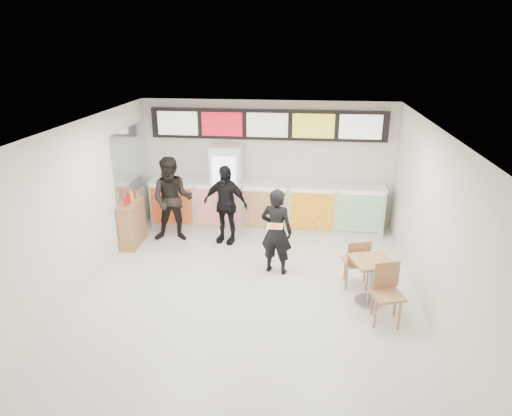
% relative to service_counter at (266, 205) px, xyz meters
% --- Properties ---
extents(floor, '(7.00, 7.00, 0.00)m').
position_rel_service_counter_xyz_m(floor, '(-0.00, -3.09, -0.57)').
color(floor, beige).
rests_on(floor, ground).
extents(ceiling, '(7.00, 7.00, 0.00)m').
position_rel_service_counter_xyz_m(ceiling, '(-0.00, -3.09, 2.43)').
color(ceiling, white).
rests_on(ceiling, wall_back).
extents(wall_back, '(6.00, 0.00, 6.00)m').
position_rel_service_counter_xyz_m(wall_back, '(-0.00, 0.41, 0.93)').
color(wall_back, silver).
rests_on(wall_back, floor).
extents(wall_left, '(0.00, 7.00, 7.00)m').
position_rel_service_counter_xyz_m(wall_left, '(-3.00, -3.09, 0.93)').
color(wall_left, silver).
rests_on(wall_left, floor).
extents(wall_right, '(0.00, 7.00, 7.00)m').
position_rel_service_counter_xyz_m(wall_right, '(3.00, -3.09, 0.93)').
color(wall_right, silver).
rests_on(wall_right, floor).
extents(service_counter, '(5.56, 0.77, 1.14)m').
position_rel_service_counter_xyz_m(service_counter, '(0.00, 0.00, 0.00)').
color(service_counter, silver).
rests_on(service_counter, floor).
extents(menu_board, '(5.50, 0.14, 0.70)m').
position_rel_service_counter_xyz_m(menu_board, '(0.00, 0.32, 1.88)').
color(menu_board, black).
rests_on(menu_board, wall_back).
extents(drinks_fridge, '(0.70, 0.67, 2.00)m').
position_rel_service_counter_xyz_m(drinks_fridge, '(-0.93, 0.02, 0.43)').
color(drinks_fridge, white).
rests_on(drinks_fridge, floor).
extents(mirror_panel, '(0.01, 2.00, 1.50)m').
position_rel_service_counter_xyz_m(mirror_panel, '(-2.99, -0.64, 1.18)').
color(mirror_panel, '#B2B7BF').
rests_on(mirror_panel, wall_left).
extents(customer_main, '(0.70, 0.55, 1.71)m').
position_rel_service_counter_xyz_m(customer_main, '(0.42, -2.21, 0.28)').
color(customer_main, black).
rests_on(customer_main, floor).
extents(customer_left, '(1.01, 0.82, 1.93)m').
position_rel_service_counter_xyz_m(customer_left, '(-1.99, -0.95, 0.39)').
color(customer_left, black).
rests_on(customer_left, floor).
extents(customer_mid, '(1.11, 0.67, 1.77)m').
position_rel_service_counter_xyz_m(customer_mid, '(-0.81, -0.90, 0.31)').
color(customer_mid, black).
rests_on(customer_mid, floor).
extents(pizza_slice, '(0.36, 0.36, 0.02)m').
position_rel_service_counter_xyz_m(pizza_slice, '(0.42, -2.66, 0.58)').
color(pizza_slice, beige).
rests_on(pizza_slice, customer_main).
extents(cafe_table, '(0.94, 1.72, 0.97)m').
position_rel_service_counter_xyz_m(cafe_table, '(2.11, -3.15, -0.01)').
color(cafe_table, '#9E7148').
rests_on(cafe_table, floor).
extents(condiment_ledge, '(0.36, 0.89, 1.19)m').
position_rel_service_counter_xyz_m(condiment_ledge, '(-2.82, -1.31, -0.06)').
color(condiment_ledge, '#9E7148').
rests_on(condiment_ledge, floor).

